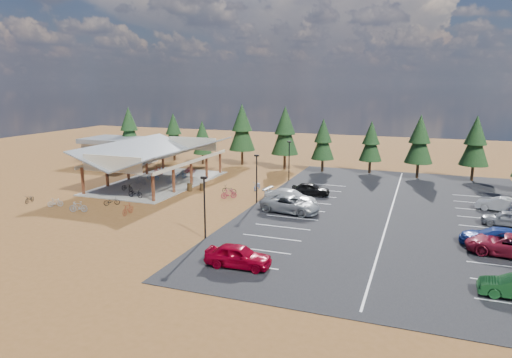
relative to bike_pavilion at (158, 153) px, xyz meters
name	(u,v)px	position (x,y,z in m)	size (l,w,h in m)	color
ground	(205,203)	(10.00, -7.00, -3.82)	(140.00, 140.00, 0.00)	brown
asphalt_lot	(390,213)	(28.50, -4.00, -3.80)	(27.00, 44.00, 0.04)	black
concrete_pad	(159,182)	(0.00, 0.00, -3.77)	(10.60, 18.60, 0.10)	gray
bike_pavilion	(158,153)	(0.00, 0.00, 0.00)	(11.65, 19.40, 4.97)	brown
outbuilding	(120,150)	(-14.00, 11.00, -1.80)	(11.00, 7.00, 3.90)	#ADA593
lamp_post_0	(205,203)	(15.00, -17.00, -0.85)	(0.50, 0.25, 5.14)	black
lamp_post_1	(257,175)	(15.00, -5.00, -0.85)	(0.50, 0.25, 5.14)	black
lamp_post_2	(289,158)	(15.00, 7.00, -0.85)	(0.50, 0.25, 5.14)	black
trash_bin_0	(202,187)	(7.06, -1.93, -3.37)	(0.60, 0.60, 0.90)	#3D2B16
trash_bin_1	(190,187)	(5.78, -2.62, -3.37)	(0.60, 0.60, 0.90)	#3D2B16
pine_0	(129,128)	(-14.37, 14.19, 1.41)	(3.68, 3.68, 8.56)	#382314
pine_1	(174,132)	(-6.99, 15.75, 0.87)	(3.30, 3.30, 7.69)	#382314
pine_2	(202,138)	(-1.04, 14.21, 0.30)	(2.90, 2.90, 6.76)	#382314
pine_3	(242,128)	(4.87, 15.95, 1.88)	(4.01, 4.01, 9.34)	#382314
pine_4	(285,131)	(12.11, 14.64, 1.78)	(3.94, 3.94, 9.18)	#382314
pine_5	(323,139)	(17.74, 14.52, 0.78)	(3.24, 3.24, 7.55)	#382314
pine_6	(371,141)	(24.18, 15.79, 0.65)	(3.15, 3.15, 7.33)	#382314
pine_7	(420,140)	(30.51, 14.60, 1.30)	(3.61, 3.61, 8.40)	#382314
pine_8	(475,141)	(37.18, 15.11, 1.33)	(3.62, 3.62, 8.44)	#382314
bike_0	(127,187)	(-0.81, -5.55, -3.27)	(0.61, 1.74, 0.91)	black
bike_1	(140,180)	(-1.49, -1.89, -3.18)	(0.51, 1.80, 1.08)	#9B9FA4
bike_2	(153,176)	(-1.46, 0.87, -3.27)	(0.60, 1.73, 0.91)	#24548C
bike_3	(158,170)	(-2.93, 4.47, -3.20)	(0.49, 1.74, 1.05)	#9E2214
bike_4	(135,193)	(1.91, -7.80, -3.23)	(0.66, 1.89, 0.99)	black
bike_5	(171,180)	(1.95, -0.33, -3.22)	(0.48, 1.69, 1.02)	#969B9F
bike_6	(180,174)	(1.00, 3.46, -3.26)	(0.61, 1.76, 0.92)	#225595
bike_7	(190,170)	(0.78, 6.67, -3.28)	(0.41, 1.46, 0.88)	maroon
bike_8	(30,199)	(-7.48, -13.23, -3.41)	(0.55, 1.57, 0.83)	black
bike_9	(55,202)	(-3.73, -13.56, -3.38)	(0.42, 1.49, 0.89)	#95979D
bike_11	(128,209)	(4.93, -13.33, -3.28)	(0.51, 1.80, 1.08)	maroon
bike_12	(112,201)	(1.28, -11.05, -3.40)	(0.56, 1.61, 0.85)	black
bike_13	(78,207)	(-0.14, -14.32, -3.29)	(0.51, 1.79, 1.08)	gray
bike_14	(257,186)	(13.00, 0.60, -3.33)	(0.66, 1.90, 1.00)	navy
bike_15	(229,194)	(11.48, -4.24, -3.30)	(0.49, 1.74, 1.05)	maroon
bike_16	(229,190)	(10.65, -2.26, -3.34)	(0.64, 1.83, 0.96)	black
car_0	(238,256)	(19.76, -21.47, -3.00)	(1.85, 4.61, 1.57)	maroon
car_2	(291,204)	(19.39, -7.31, -2.97)	(2.71, 5.87, 1.63)	gray
car_3	(290,197)	(18.61, -4.74, -2.97)	(2.29, 5.63, 1.63)	silver
car_4	(311,189)	(19.56, 0.07, -3.06)	(1.70, 4.22, 1.44)	black
car_6	(507,245)	(37.32, -12.67, -3.00)	(2.62, 5.67, 1.58)	maroon
car_7	(495,237)	(36.74, -10.93, -3.04)	(2.07, 5.10, 1.48)	navy
car_8	(506,218)	(38.32, -4.76, -3.11)	(1.60, 3.98, 1.36)	gray
car_9	(499,204)	(38.41, 0.28, -3.10)	(1.45, 4.16, 1.37)	beige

